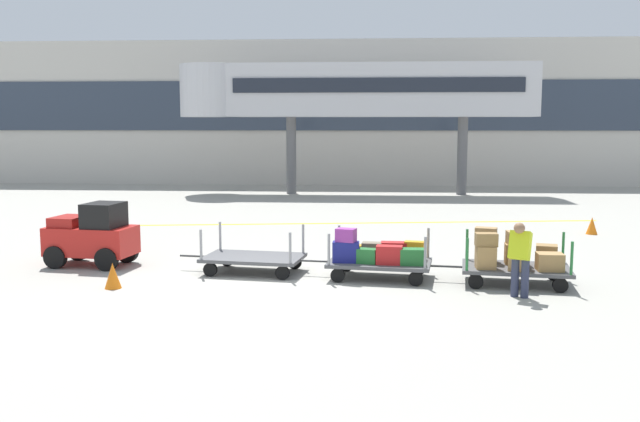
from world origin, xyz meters
The scene contains 11 objects.
ground_plane centered at (0.00, 0.00, 0.00)m, with size 120.00×120.00×0.00m, color #9E9B91.
apron_lead_line centered at (2.34, 9.58, 0.00)m, with size 17.17×0.20×0.01m, color yellow.
terminal_building centered at (0.00, 25.98, 4.13)m, with size 58.46×2.51×8.25m.
jet_bridge centered at (1.24, 19.99, 5.10)m, with size 17.63×3.00×6.46m.
baggage_tug centered at (-4.32, 1.68, 0.75)m, with size 2.23×1.48×1.58m.
baggage_cart_lead centered at (-0.20, 1.11, 0.35)m, with size 3.07×1.70×1.10m.
baggage_cart_middle centered at (2.72, 0.70, 0.53)m, with size 3.07×1.70×1.17m.
baggage_cart_tail centered at (5.68, 0.31, 0.59)m, with size 3.07×1.70×1.19m.
baggage_handler centered at (5.56, -0.93, 0.87)m, with size 0.54×0.55×1.56m.
safety_cone_near centered at (9.68, 7.55, 0.28)m, with size 0.36×0.36×0.55m, color orange.
safety_cone_far centered at (-2.96, -0.66, 0.28)m, with size 0.36×0.36×0.55m, color orange.
Camera 1 is at (2.44, -14.89, 3.50)m, focal length 38.91 mm.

